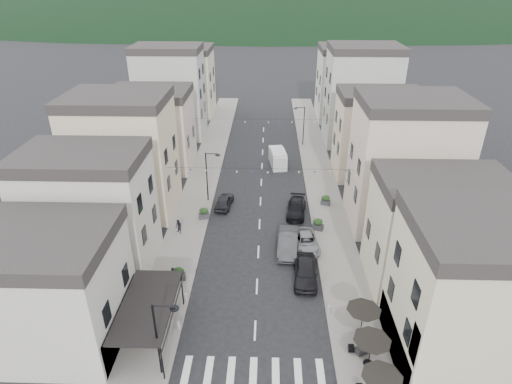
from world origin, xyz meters
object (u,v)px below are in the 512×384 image
parked_car_a (306,272)px  delivery_van (278,158)px  pedestrian_b (179,227)px  pedestrian_a (173,276)px  parked_car_b (288,243)px  parked_car_c (306,242)px  parked_car_e (224,201)px  parked_car_d (296,208)px

parked_car_a → delivery_van: delivery_van is taller
delivery_van → pedestrian_b: 20.31m
pedestrian_a → pedestrian_b: pedestrian_a is taller
parked_car_b → pedestrian_b: (-10.94, 2.49, 0.02)m
parked_car_b → parked_car_c: (1.80, 0.51, -0.20)m
parked_car_e → pedestrian_a: pedestrian_a is taller
parked_car_a → parked_car_d: size_ratio=1.03×
parked_car_c → parked_car_d: 6.39m
parked_car_d → pedestrian_b: pedestrian_b is taller
pedestrian_b → parked_car_a: bearing=9.3°
pedestrian_a → pedestrian_b: (-1.03, 7.77, -0.02)m
parked_car_d → pedestrian_b: 12.90m
delivery_van → pedestrian_b: delivery_van is taller
parked_car_b → delivery_van: 20.01m
parked_car_c → parked_car_d: size_ratio=0.98×
parked_car_a → parked_car_e: size_ratio=1.21×
parked_car_c → parked_car_d: (-0.61, 6.36, 0.04)m
parked_car_e → delivery_van: (6.22, 11.77, 0.43)m
parked_car_d → parked_car_e: bearing=177.3°
parked_car_a → pedestrian_a: size_ratio=3.16×
parked_car_a → parked_car_e: 15.06m
parked_car_c → parked_car_e: parked_car_e is taller
parked_car_c → delivery_van: size_ratio=0.95×
parked_car_b → parked_car_e: (-6.88, 8.23, -0.16)m
delivery_van → pedestrian_a: 26.92m
parked_car_e → delivery_van: size_ratio=0.82×
parked_car_a → parked_car_b: 4.57m
pedestrian_b → pedestrian_a: bearing=-44.2°
parked_car_d → parked_car_b: bearing=-93.0°
pedestrian_a → delivery_van: bearing=70.3°
parked_car_d → pedestrian_b: size_ratio=3.16×
parked_car_a → parked_car_c: bearing=89.1°
parked_car_e → pedestrian_a: 13.86m
parked_car_b → pedestrian_a: 11.23m
parked_car_d → parked_car_e: same height
pedestrian_a → pedestrian_b: bearing=97.9°
parked_car_b → pedestrian_a: parked_car_b is taller
parked_car_a → parked_car_d: 11.22m
parked_car_c → pedestrian_b: size_ratio=3.10×
parked_car_c → delivery_van: 19.65m
parked_car_b → delivery_van: size_ratio=1.05×
parked_car_e → parked_car_b: bearing=136.8°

